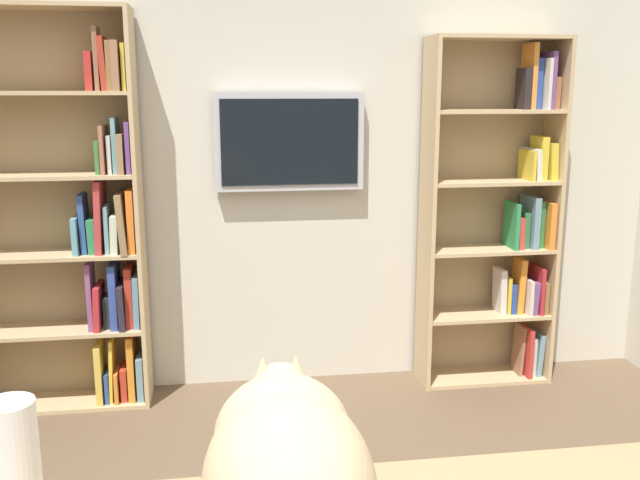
{
  "coord_description": "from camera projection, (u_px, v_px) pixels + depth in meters",
  "views": [
    {
      "loc": [
        0.32,
        1.66,
        1.68
      ],
      "look_at": [
        -0.08,
        -1.07,
        1.08
      ],
      "focal_mm": 39.21,
      "sensor_mm": 36.0,
      "label": 1
    }
  ],
  "objects": [
    {
      "name": "wall_back",
      "position": [
        276.0,
        149.0,
        3.87
      ],
      "size": [
        4.52,
        0.06,
        2.7
      ],
      "primitive_type": "cube",
      "color": "beige",
      "rests_on": "ground"
    },
    {
      "name": "wall_mounted_tv",
      "position": [
        289.0,
        142.0,
        3.79
      ],
      "size": [
        0.81,
        0.07,
        0.53
      ],
      "color": "#B7B7BC"
    },
    {
      "name": "bookshelf_right",
      "position": [
        76.0,
        225.0,
        3.64
      ],
      "size": [
        0.92,
        0.28,
        2.08
      ],
      "color": "tan",
      "rests_on": "ground"
    },
    {
      "name": "bookshelf_left",
      "position": [
        502.0,
        217.0,
        3.98
      ],
      "size": [
        0.75,
        0.28,
        1.96
      ],
      "color": "tan",
      "rests_on": "ground"
    },
    {
      "name": "paper_towel_roll",
      "position": [
        14.0,
        461.0,
        1.5
      ],
      "size": [
        0.11,
        0.11,
        0.27
      ],
      "primitive_type": "cylinder",
      "color": "white",
      "rests_on": "desk"
    },
    {
      "name": "cat",
      "position": [
        287.0,
        469.0,
        1.38
      ],
      "size": [
        0.34,
        0.66,
        0.36
      ],
      "color": "#D1B284",
      "rests_on": "desk"
    }
  ]
}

